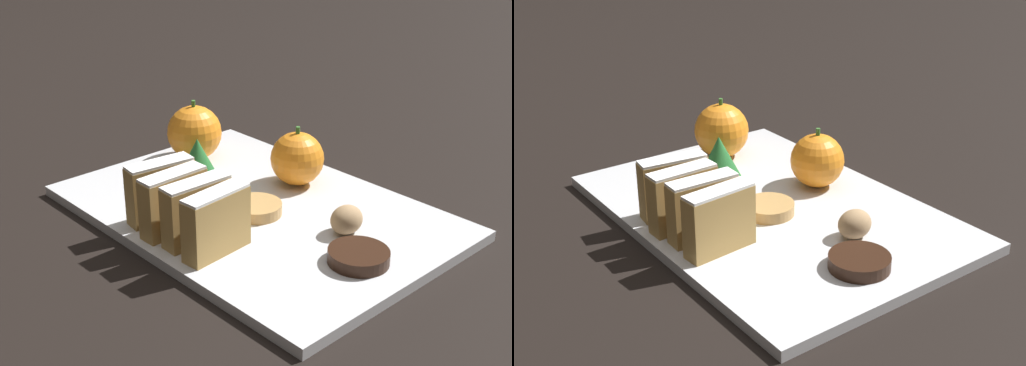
# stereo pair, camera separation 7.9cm
# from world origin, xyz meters

# --- Properties ---
(ground_plane) EXTENTS (6.00, 6.00, 0.00)m
(ground_plane) POSITION_xyz_m (0.00, 0.00, 0.00)
(ground_plane) COLOR black
(serving_platter) EXTENTS (0.29, 0.43, 0.01)m
(serving_platter) POSITION_xyz_m (0.00, 0.00, 0.01)
(serving_platter) COLOR silver
(serving_platter) RESTS_ON ground_plane
(stollen_slice_front) EXTENTS (0.08, 0.03, 0.07)m
(stollen_slice_front) POSITION_xyz_m (-0.10, -0.05, 0.05)
(stollen_slice_front) COLOR tan
(stollen_slice_front) RESTS_ON serving_platter
(stollen_slice_second) EXTENTS (0.08, 0.03, 0.07)m
(stollen_slice_second) POSITION_xyz_m (-0.10, -0.02, 0.05)
(stollen_slice_second) COLOR tan
(stollen_slice_second) RESTS_ON serving_platter
(stollen_slice_third) EXTENTS (0.07, 0.02, 0.07)m
(stollen_slice_third) POSITION_xyz_m (-0.10, 0.02, 0.05)
(stollen_slice_third) COLOR tan
(stollen_slice_third) RESTS_ON serving_platter
(stollen_slice_fourth) EXTENTS (0.08, 0.03, 0.07)m
(stollen_slice_fourth) POSITION_xyz_m (-0.09, 0.05, 0.05)
(stollen_slice_fourth) COLOR tan
(stollen_slice_fourth) RESTS_ON serving_platter
(orange_near) EXTENTS (0.07, 0.07, 0.08)m
(orange_near) POSITION_xyz_m (0.04, 0.16, 0.05)
(orange_near) COLOR orange
(orange_near) RESTS_ON serving_platter
(orange_far) EXTENTS (0.06, 0.06, 0.07)m
(orange_far) POSITION_xyz_m (0.08, 0.01, 0.04)
(orange_far) COLOR orange
(orange_far) RESTS_ON serving_platter
(walnut) EXTENTS (0.04, 0.03, 0.03)m
(walnut) POSITION_xyz_m (0.03, -0.11, 0.03)
(walnut) COLOR tan
(walnut) RESTS_ON serving_platter
(chocolate_cookie) EXTENTS (0.06, 0.06, 0.01)m
(chocolate_cookie) POSITION_xyz_m (-0.01, -0.16, 0.02)
(chocolate_cookie) COLOR black
(chocolate_cookie) RESTS_ON serving_platter
(gingerbread_cookie) EXTENTS (0.06, 0.06, 0.01)m
(gingerbread_cookie) POSITION_xyz_m (-0.01, -0.01, 0.02)
(gingerbread_cookie) COLOR tan
(gingerbread_cookie) RESTS_ON serving_platter
(evergreen_sprig) EXTENTS (0.05, 0.05, 0.05)m
(evergreen_sprig) POSITION_xyz_m (-0.00, 0.10, 0.04)
(evergreen_sprig) COLOR #23662D
(evergreen_sprig) RESTS_ON serving_platter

